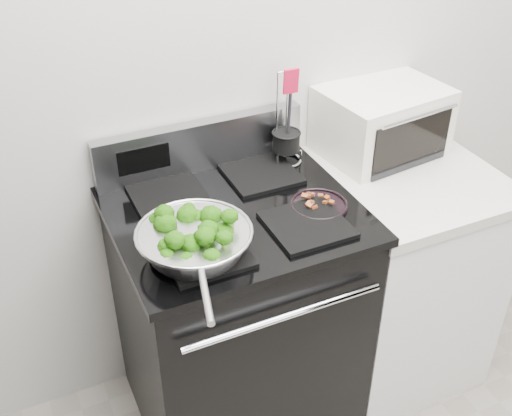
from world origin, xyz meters
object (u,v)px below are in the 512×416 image
bacon_plate (319,202)px  toaster_oven (382,121)px  gas_range (237,315)px  skillet (195,240)px  utensil_holder (286,146)px

bacon_plate → toaster_oven: toaster_oven is taller
gas_range → skillet: gas_range is taller
skillet → utensil_holder: size_ratio=1.50×
gas_range → toaster_oven: (0.68, 0.19, 0.56)m
skillet → toaster_oven: bearing=35.7°
bacon_plate → toaster_oven: bearing=33.7°
toaster_oven → skillet: bearing=-165.1°
gas_range → utensil_holder: (0.29, 0.22, 0.53)m
gas_range → bacon_plate: bearing=-19.8°
gas_range → utensil_holder: 0.64m
bacon_plate → toaster_oven: 0.51m
utensil_holder → toaster_oven: utensil_holder is taller
gas_range → utensil_holder: size_ratio=3.14×
bacon_plate → gas_range: bearing=160.2°
toaster_oven → bacon_plate: bearing=-153.2°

